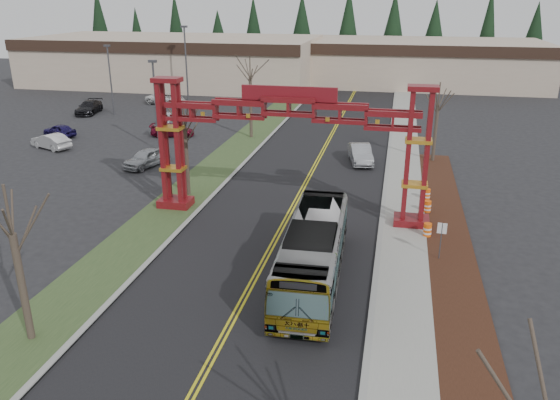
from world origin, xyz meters
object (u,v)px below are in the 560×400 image
(parked_car_far_c, at_px, (89,107))
(barrel_north, at_px, (427,195))
(bare_tree_median_mid, at_px, (185,129))
(light_pole_mid, at_px, (110,75))
(bare_tree_median_near, at_px, (12,235))
(street_sign, at_px, (442,234))
(transit_bus, at_px, (313,252))
(parked_car_mid_a, at_px, (172,130))
(gateway_arch, at_px, (289,128))
(silver_sedan, at_px, (360,154))
(bare_tree_right_far, at_px, (438,105))
(barrel_south, at_px, (427,231))
(retail_building_west, at_px, (176,60))
(retail_building_east, at_px, (422,62))
(parked_car_far_a, at_px, (173,118))
(parked_car_near_a, at_px, (146,158))
(light_pole_far, at_px, (186,58))
(parked_car_far_b, at_px, (166,99))
(barrel_mid, at_px, (427,207))
(parked_car_mid_b, at_px, (59,130))
(bare_tree_median_far, at_px, (250,78))
(parked_car_near_b, at_px, (51,141))
(light_pole_near, at_px, (155,99))

(parked_car_far_c, distance_m, barrel_north, 46.22)
(bare_tree_median_mid, bearing_deg, barrel_north, 8.29)
(light_pole_mid, bearing_deg, bare_tree_median_near, -65.94)
(street_sign, bearing_deg, transit_bus, -150.23)
(parked_car_mid_a, bearing_deg, gateway_arch, -152.76)
(silver_sedan, distance_m, bare_tree_right_far, 7.74)
(barrel_south, bearing_deg, gateway_arch, 169.52)
(retail_building_west, bearing_deg, barrel_north, -51.40)
(parked_car_far_c, distance_m, bare_tree_right_far, 43.11)
(retail_building_east, xyz_separation_m, parked_car_far_c, (-40.97, -34.03, -2.74))
(silver_sedan, bearing_deg, parked_car_far_a, 140.38)
(parked_car_near_a, relative_size, light_pole_far, 0.45)
(barrel_south, bearing_deg, parked_car_far_b, 131.45)
(parked_car_far_b, height_order, light_pole_mid, light_pole_mid)
(barrel_south, bearing_deg, parked_car_near_a, 156.28)
(bare_tree_median_mid, distance_m, light_pole_far, 39.67)
(bare_tree_median_mid, relative_size, light_pole_far, 0.70)
(parked_car_near_a, bearing_deg, bare_tree_right_far, 34.26)
(bare_tree_right_far, bearing_deg, barrel_mid, -94.12)
(parked_car_near_a, distance_m, light_pole_far, 32.39)
(retail_building_west, height_order, bare_tree_right_far, retail_building_west)
(silver_sedan, bearing_deg, barrel_south, -83.31)
(transit_bus, height_order, silver_sedan, transit_bus)
(parked_car_mid_b, relative_size, bare_tree_median_far, 0.47)
(street_sign, xyz_separation_m, barrel_south, (-0.55, 2.98, -1.14))
(bare_tree_median_mid, relative_size, barrel_north, 7.84)
(transit_bus, bearing_deg, parked_car_far_b, 119.42)
(gateway_arch, xyz_separation_m, transit_bus, (2.97, -8.35, -4.37))
(light_pole_far, bearing_deg, parked_car_mid_b, -103.03)
(parked_car_near_a, height_order, parked_car_far_a, parked_car_near_a)
(bare_tree_median_near, relative_size, light_pole_far, 0.70)
(parked_car_far_c, relative_size, light_pole_far, 0.53)
(barrel_north, bearing_deg, silver_sedan, 122.19)
(light_pole_mid, bearing_deg, barrel_north, -32.03)
(bare_tree_right_far, distance_m, light_pole_far, 40.41)
(parked_car_near_b, bearing_deg, bare_tree_median_near, 53.96)
(light_pole_mid, distance_m, street_sign, 49.46)
(barrel_south, bearing_deg, barrel_north, 88.32)
(gateway_arch, relative_size, bare_tree_median_far, 2.20)
(transit_bus, relative_size, bare_tree_right_far, 1.67)
(retail_building_east, distance_m, barrel_mid, 59.62)
(light_pole_far, bearing_deg, parked_car_near_b, -96.85)
(gateway_arch, distance_m, bare_tree_median_far, 21.78)
(parked_car_far_c, xyz_separation_m, light_pole_near, (15.76, -14.44, 4.09))
(retail_building_west, bearing_deg, parked_car_far_c, -92.14)
(parked_car_mid_b, distance_m, bare_tree_median_far, 20.76)
(transit_bus, relative_size, bare_tree_median_mid, 1.66)
(parked_car_far_c, bearing_deg, transit_bus, -57.05)
(gateway_arch, height_order, bare_tree_right_far, gateway_arch)
(bare_tree_median_near, distance_m, barrel_south, 22.64)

